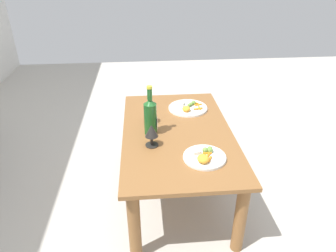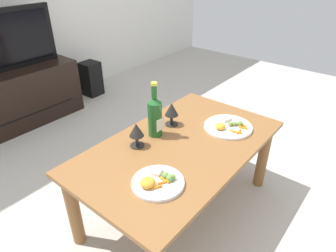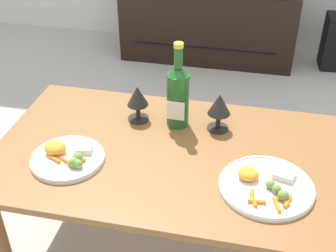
# 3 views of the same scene
# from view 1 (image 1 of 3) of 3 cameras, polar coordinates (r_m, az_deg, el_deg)

# --- Properties ---
(ground_plane) EXTENTS (6.40, 6.40, 0.00)m
(ground_plane) POSITION_cam_1_polar(r_m,az_deg,el_deg) (2.33, 1.54, -11.65)
(ground_plane) COLOR #B7B2A8
(dining_table) EXTENTS (1.22, 0.72, 0.50)m
(dining_table) POSITION_cam_1_polar(r_m,az_deg,el_deg) (2.08, 1.69, -3.00)
(dining_table) COLOR brown
(dining_table) RESTS_ON ground_plane
(wine_bottle) EXTENTS (0.08, 0.08, 0.33)m
(wine_bottle) POSITION_cam_1_polar(r_m,az_deg,el_deg) (1.96, -3.29, 2.00)
(wine_bottle) COLOR #1E5923
(wine_bottle) RESTS_ON dining_table
(goblet_left) EXTENTS (0.08, 0.08, 0.14)m
(goblet_left) POSITION_cam_1_polar(r_m,az_deg,el_deg) (1.84, -3.06, -1.11)
(goblet_left) COLOR black
(goblet_left) RESTS_ON dining_table
(goblet_right) EXTENTS (0.08, 0.08, 0.15)m
(goblet_right) POSITION_cam_1_polar(r_m,az_deg,el_deg) (2.11, -3.41, 3.09)
(goblet_right) COLOR black
(goblet_right) RESTS_ON dining_table
(dinner_plate_left) EXTENTS (0.25, 0.25, 0.05)m
(dinner_plate_left) POSITION_cam_1_polar(r_m,az_deg,el_deg) (1.77, 6.76, -5.62)
(dinner_plate_left) COLOR white
(dinner_plate_left) RESTS_ON dining_table
(dinner_plate_right) EXTENTS (0.29, 0.29, 0.05)m
(dinner_plate_right) POSITION_cam_1_polar(r_m,az_deg,el_deg) (2.33, 3.71, 3.42)
(dinner_plate_right) COLOR white
(dinner_plate_right) RESTS_ON dining_table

